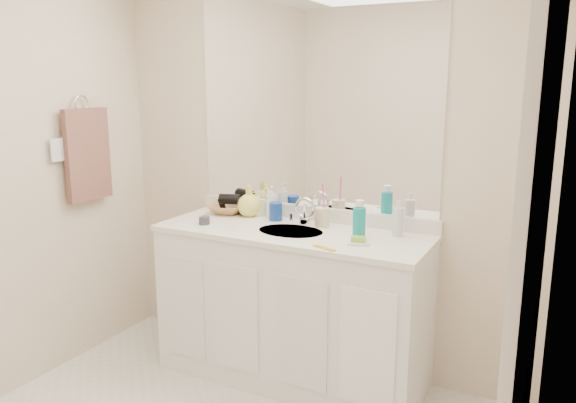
# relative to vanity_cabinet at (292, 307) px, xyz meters

# --- Properties ---
(wall_back) EXTENTS (2.60, 0.02, 2.40)m
(wall_back) POSITION_rel_vanity_cabinet_xyz_m (0.00, 0.28, 0.77)
(wall_back) COLOR beige
(wall_back) RESTS_ON floor
(wall_right) EXTENTS (0.02, 2.60, 2.40)m
(wall_right) POSITION_rel_vanity_cabinet_xyz_m (1.30, -1.02, 0.77)
(wall_right) COLOR beige
(wall_right) RESTS_ON floor
(vanity_cabinet) EXTENTS (1.50, 0.55, 0.85)m
(vanity_cabinet) POSITION_rel_vanity_cabinet_xyz_m (0.00, 0.00, 0.00)
(vanity_cabinet) COLOR white
(vanity_cabinet) RESTS_ON floor
(countertop) EXTENTS (1.52, 0.57, 0.03)m
(countertop) POSITION_rel_vanity_cabinet_xyz_m (0.00, 0.00, 0.44)
(countertop) COLOR white
(countertop) RESTS_ON vanity_cabinet
(backsplash) EXTENTS (1.52, 0.03, 0.08)m
(backsplash) POSITION_rel_vanity_cabinet_xyz_m (0.00, 0.26, 0.50)
(backsplash) COLOR silver
(backsplash) RESTS_ON countertop
(sink_basin) EXTENTS (0.37, 0.37, 0.02)m
(sink_basin) POSITION_rel_vanity_cabinet_xyz_m (0.00, -0.02, 0.44)
(sink_basin) COLOR beige
(sink_basin) RESTS_ON countertop
(faucet) EXTENTS (0.02, 0.02, 0.11)m
(faucet) POSITION_rel_vanity_cabinet_xyz_m (0.00, 0.16, 0.51)
(faucet) COLOR silver
(faucet) RESTS_ON countertop
(mirror) EXTENTS (1.48, 0.01, 1.20)m
(mirror) POSITION_rel_vanity_cabinet_xyz_m (0.00, 0.27, 1.14)
(mirror) COLOR white
(mirror) RESTS_ON wall_back
(blue_mug) EXTENTS (0.10, 0.10, 0.11)m
(blue_mug) POSITION_rel_vanity_cabinet_xyz_m (-0.19, 0.15, 0.51)
(blue_mug) COLOR navy
(blue_mug) RESTS_ON countertop
(tan_cup) EXTENTS (0.09, 0.09, 0.11)m
(tan_cup) POSITION_rel_vanity_cabinet_xyz_m (0.11, 0.14, 0.51)
(tan_cup) COLOR beige
(tan_cup) RESTS_ON countertop
(toothbrush) EXTENTS (0.02, 0.04, 0.20)m
(toothbrush) POSITION_rel_vanity_cabinet_xyz_m (0.12, 0.14, 0.60)
(toothbrush) COLOR #F13FAD
(toothbrush) RESTS_ON tan_cup
(mouthwash_bottle) EXTENTS (0.08, 0.08, 0.16)m
(mouthwash_bottle) POSITION_rel_vanity_cabinet_xyz_m (0.38, 0.03, 0.53)
(mouthwash_bottle) COLOR #0B8B8A
(mouthwash_bottle) RESTS_ON countertop
(clear_pump_bottle) EXTENTS (0.07, 0.07, 0.15)m
(clear_pump_bottle) POSITION_rel_vanity_cabinet_xyz_m (0.55, 0.15, 0.53)
(clear_pump_bottle) COLOR silver
(clear_pump_bottle) RESTS_ON countertop
(soap_dish) EXTENTS (0.14, 0.13, 0.01)m
(soap_dish) POSITION_rel_vanity_cabinet_xyz_m (0.42, -0.09, 0.46)
(soap_dish) COLOR white
(soap_dish) RESTS_ON countertop
(green_soap) EXTENTS (0.08, 0.07, 0.03)m
(green_soap) POSITION_rel_vanity_cabinet_xyz_m (0.42, -0.09, 0.48)
(green_soap) COLOR #7EBF2E
(green_soap) RESTS_ON soap_dish
(orange_comb) EXTENTS (0.13, 0.07, 0.01)m
(orange_comb) POSITION_rel_vanity_cabinet_xyz_m (0.30, -0.24, 0.46)
(orange_comb) COLOR orange
(orange_comb) RESTS_ON countertop
(dark_jar) EXTENTS (0.06, 0.06, 0.04)m
(dark_jar) POSITION_rel_vanity_cabinet_xyz_m (-0.50, -0.12, 0.48)
(dark_jar) COLOR #34343B
(dark_jar) RESTS_ON countertop
(soap_bottle_white) EXTENTS (0.10, 0.10, 0.19)m
(soap_bottle_white) POSITION_rel_vanity_cabinet_xyz_m (-0.24, 0.20, 0.55)
(soap_bottle_white) COLOR silver
(soap_bottle_white) RESTS_ON countertop
(soap_bottle_cream) EXTENTS (0.09, 0.09, 0.15)m
(soap_bottle_cream) POSITION_rel_vanity_cabinet_xyz_m (-0.34, 0.21, 0.53)
(soap_bottle_cream) COLOR #EEEDC2
(soap_bottle_cream) RESTS_ON countertop
(soap_bottle_yellow) EXTENTS (0.17, 0.17, 0.19)m
(soap_bottle_yellow) POSITION_rel_vanity_cabinet_xyz_m (-0.38, 0.18, 0.55)
(soap_bottle_yellow) COLOR #E7DD5A
(soap_bottle_yellow) RESTS_ON countertop
(wicker_basket) EXTENTS (0.27, 0.27, 0.06)m
(wicker_basket) POSITION_rel_vanity_cabinet_xyz_m (-0.54, 0.17, 0.48)
(wicker_basket) COLOR #A97344
(wicker_basket) RESTS_ON countertop
(hair_dryer) EXTENTS (0.14, 0.10, 0.06)m
(hair_dryer) POSITION_rel_vanity_cabinet_xyz_m (-0.52, 0.17, 0.54)
(hair_dryer) COLOR black
(hair_dryer) RESTS_ON wicker_basket
(towel_ring) EXTENTS (0.01, 0.11, 0.11)m
(towel_ring) POSITION_rel_vanity_cabinet_xyz_m (-1.27, -0.25, 1.12)
(towel_ring) COLOR silver
(towel_ring) RESTS_ON wall_left
(hand_towel) EXTENTS (0.04, 0.32, 0.55)m
(hand_towel) POSITION_rel_vanity_cabinet_xyz_m (-1.25, -0.25, 0.82)
(hand_towel) COLOR brown
(hand_towel) RESTS_ON towel_ring
(switch_plate) EXTENTS (0.01, 0.08, 0.13)m
(switch_plate) POSITION_rel_vanity_cabinet_xyz_m (-1.27, -0.45, 0.88)
(switch_plate) COLOR white
(switch_plate) RESTS_ON wall_left
(door) EXTENTS (0.02, 0.82, 2.00)m
(door) POSITION_rel_vanity_cabinet_xyz_m (1.29, -1.32, 0.57)
(door) COLOR silver
(door) RESTS_ON floor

